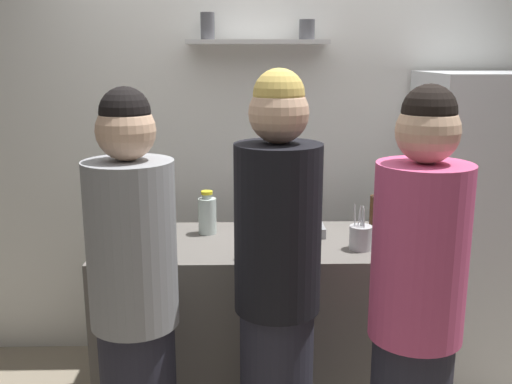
{
  "coord_description": "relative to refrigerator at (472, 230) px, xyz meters",
  "views": [
    {
      "loc": [
        -0.14,
        -2.25,
        1.83
      ],
      "look_at": [
        -0.07,
        0.51,
        1.18
      ],
      "focal_mm": 40.98,
      "sensor_mm": 36.0,
      "label": 1
    }
  ],
  "objects": [
    {
      "name": "utensil_holder",
      "position": [
        -0.73,
        -0.47,
        0.12
      ],
      "size": [
        0.11,
        0.11,
        0.22
      ],
      "color": "#B2B2B7",
      "rests_on": "counter"
    },
    {
      "name": "person_pink_top",
      "position": [
        -0.66,
        -1.14,
        -0.0
      ],
      "size": [
        0.34,
        0.34,
        1.74
      ],
      "rotation": [
        0.0,
        0.0,
        5.39
      ],
      "color": "#262633",
      "rests_on": "ground"
    },
    {
      "name": "counter",
      "position": [
        -1.22,
        -0.33,
        -0.41
      ],
      "size": [
        1.54,
        0.67,
        0.93
      ],
      "primitive_type": "cube",
      "color": "#66605B",
      "rests_on": "ground"
    },
    {
      "name": "wine_bottle_amber_glass",
      "position": [
        -0.58,
        -0.15,
        0.16
      ],
      "size": [
        0.08,
        0.08,
        0.29
      ],
      "color": "#472814",
      "rests_on": "counter"
    },
    {
      "name": "wine_bottle_pale_glass",
      "position": [
        -1.21,
        -0.57,
        0.17
      ],
      "size": [
        0.07,
        0.07,
        0.3
      ],
      "color": "#B2BFB2",
      "rests_on": "counter"
    },
    {
      "name": "water_bottle_plastic",
      "position": [
        -1.47,
        -0.2,
        0.16
      ],
      "size": [
        0.09,
        0.09,
        0.22
      ],
      "color": "silver",
      "rests_on": "counter"
    },
    {
      "name": "refrigerator",
      "position": [
        0.0,
        0.0,
        0.0
      ],
      "size": [
        0.61,
        0.68,
        1.74
      ],
      "color": "silver",
      "rests_on": "ground"
    },
    {
      "name": "person_grey_hoodie",
      "position": [
        -1.71,
        -0.99,
        -0.01
      ],
      "size": [
        0.34,
        0.34,
        1.72
      ],
      "rotation": [
        0.0,
        0.0,
        3.43
      ],
      "color": "#262633",
      "rests_on": "ground"
    },
    {
      "name": "person_blonde",
      "position": [
        -1.15,
        -0.93,
        0.02
      ],
      "size": [
        0.34,
        0.34,
        1.78
      ],
      "rotation": [
        0.0,
        0.0,
        3.58
      ],
      "color": "#262633",
      "rests_on": "ground"
    },
    {
      "name": "wine_bottle_green_glass",
      "position": [
        -1.86,
        -0.23,
        0.18
      ],
      "size": [
        0.07,
        0.07,
        0.32
      ],
      "color": "#19471E",
      "rests_on": "counter"
    },
    {
      "name": "baking_pan",
      "position": [
        -1.04,
        -0.2,
        0.08
      ],
      "size": [
        0.34,
        0.24,
        0.05
      ],
      "primitive_type": "cube",
      "color": "gray",
      "rests_on": "counter"
    },
    {
      "name": "back_wall_assembly",
      "position": [
        -1.15,
        0.4,
        0.43
      ],
      "size": [
        4.8,
        0.32,
        2.6
      ],
      "color": "white",
      "rests_on": "ground"
    }
  ]
}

